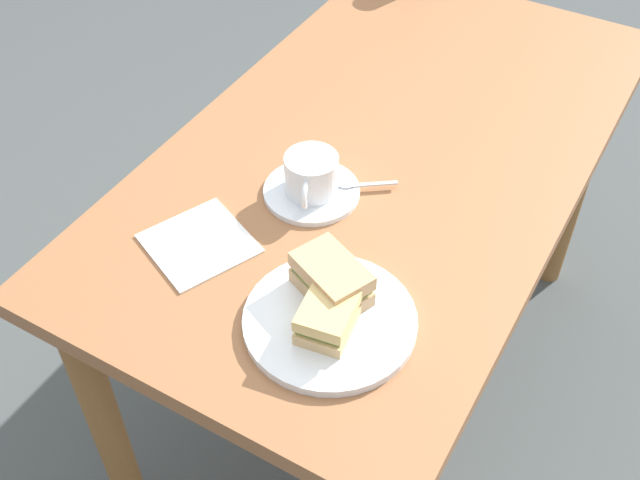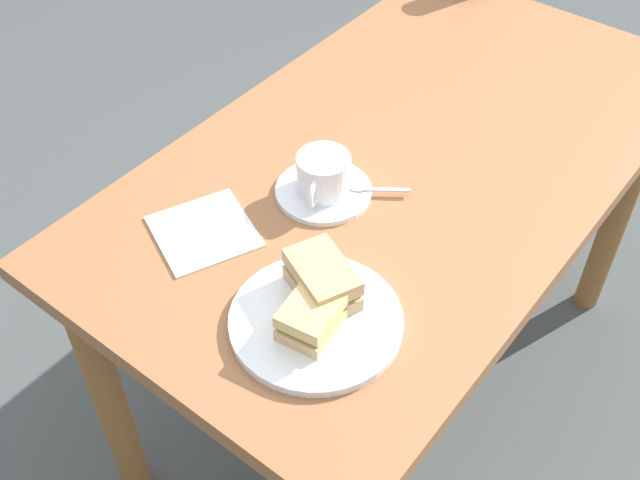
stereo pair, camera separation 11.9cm
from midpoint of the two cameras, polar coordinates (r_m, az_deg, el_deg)
ground_plane at (r=1.96m, az=6.48°, el=-10.50°), size 6.00×6.00×0.00m
dining_table at (r=1.49m, az=8.42°, el=3.18°), size 1.26×0.69×0.74m
sandwich_plate at (r=1.11m, az=2.77°, el=-6.12°), size 0.25×0.25×0.01m
sandwich_front at (r=1.08m, az=2.85°, el=-5.37°), size 0.12×0.09×0.05m
sandwich_back at (r=1.12m, az=3.22°, el=-3.09°), size 0.11×0.13×0.06m
coffee_saucer at (r=1.31m, az=2.86°, el=3.46°), size 0.16×0.16×0.01m
coffee_cup at (r=1.28m, az=2.90°, el=4.77°), size 0.12×0.09×0.07m
spoon at (r=1.31m, az=6.38°, el=3.60°), size 0.07×0.09×0.01m
napkin at (r=1.25m, az=-5.82°, el=0.50°), size 0.20×0.20×0.00m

